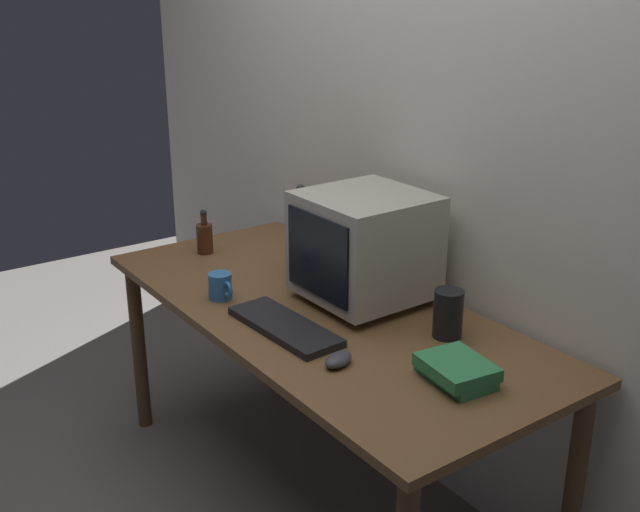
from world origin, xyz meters
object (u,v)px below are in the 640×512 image
at_px(computer_mouse, 338,360).
at_px(mug, 221,286).
at_px(metal_canister, 448,314).
at_px(keyboard, 285,326).
at_px(bottle_short, 205,237).
at_px(book_stack, 456,371).
at_px(bottle_tall, 301,240).
at_px(crt_monitor, 364,246).

bearing_deg(computer_mouse, mug, 165.48).
relative_size(mug, metal_canister, 0.80).
bearing_deg(keyboard, bottle_short, 167.90).
relative_size(book_stack, mug, 1.86).
distance_m(keyboard, mug, 0.34).
bearing_deg(keyboard, metal_canister, 46.73).
distance_m(bottle_tall, mug, 0.37).
bearing_deg(metal_canister, crt_monitor, -174.40).
bearing_deg(metal_canister, bottle_short, -167.12).
relative_size(bottle_tall, mug, 2.79).
bearing_deg(book_stack, computer_mouse, -141.16).
bearing_deg(computer_mouse, metal_canister, 65.06).
bearing_deg(bottle_short, mug, -21.13).
relative_size(bottle_tall, bottle_short, 1.87).
xyz_separation_m(keyboard, computer_mouse, (0.28, -0.00, 0.01)).
height_order(bottle_short, book_stack, bottle_short).
xyz_separation_m(bottle_tall, book_stack, (0.91, -0.11, -0.09)).
xyz_separation_m(crt_monitor, book_stack, (0.57, -0.14, -0.16)).
distance_m(bottle_short, book_stack, 1.31).
distance_m(crt_monitor, bottle_tall, 0.34).
relative_size(bottle_short, metal_canister, 1.19).
distance_m(bottle_tall, metal_canister, 0.70).
xyz_separation_m(computer_mouse, book_stack, (0.26, 0.21, 0.01)).
height_order(bottle_tall, metal_canister, bottle_tall).
bearing_deg(book_stack, mug, -164.13).
xyz_separation_m(bottle_short, mug, (0.44, -0.17, -0.02)).
bearing_deg(metal_canister, keyboard, -130.57).
bearing_deg(metal_canister, book_stack, -39.36).
relative_size(crt_monitor, book_stack, 1.76).
height_order(crt_monitor, computer_mouse, crt_monitor).
bearing_deg(computer_mouse, crt_monitor, 114.48).
xyz_separation_m(crt_monitor, metal_canister, (0.36, 0.04, -0.12)).
distance_m(keyboard, computer_mouse, 0.28).
height_order(crt_monitor, bottle_tall, crt_monitor).
bearing_deg(keyboard, mug, -175.46).
relative_size(computer_mouse, metal_canister, 0.67).
distance_m(crt_monitor, metal_canister, 0.38).
distance_m(computer_mouse, bottle_tall, 0.74).
relative_size(crt_monitor, computer_mouse, 3.91).
bearing_deg(bottle_tall, mug, -83.18).
bearing_deg(computer_mouse, bottle_tall, 135.59).
bearing_deg(crt_monitor, bottle_tall, -176.02).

